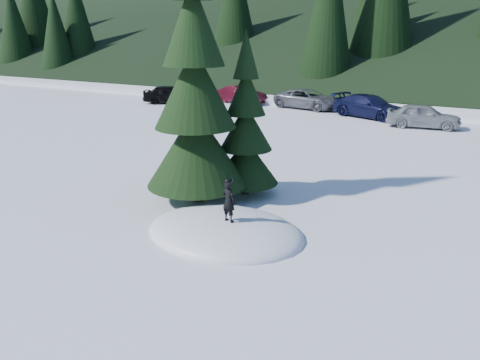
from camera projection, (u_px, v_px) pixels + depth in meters
The scene contains 10 objects.
ground at pixel (225, 233), 12.76m from camera, with size 200.00×200.00×0.00m, color white.
snow_mound at pixel (225, 233), 12.76m from camera, with size 4.48×3.52×0.96m, color white.
spruce_tall at pixel (195, 98), 14.32m from camera, with size 3.20×3.20×8.60m.
spruce_short at pixel (246, 133), 15.34m from camera, with size 2.20×2.20×5.37m.
child_skier at pixel (229, 201), 12.18m from camera, with size 0.41×0.27×1.12m, color black.
car_0 at pixel (171, 94), 36.52m from camera, with size 1.70×4.22×1.44m, color black.
car_1 at pixel (242, 95), 36.56m from camera, with size 1.46×4.18×1.38m, color #3A0A14.
car_2 at pixel (308, 99), 34.02m from camera, with size 2.31×5.00×1.39m, color #56585E.
car_3 at pixel (370, 106), 30.32m from camera, with size 2.05×5.03×1.46m, color black.
car_4 at pixel (423, 116), 26.99m from camera, with size 1.65×4.09×1.39m, color gray.
Camera 1 is at (6.32, -9.91, 5.19)m, focal length 35.00 mm.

